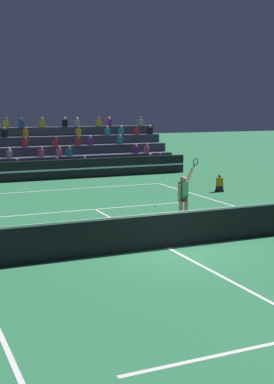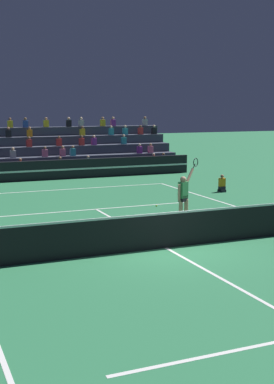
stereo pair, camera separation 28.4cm
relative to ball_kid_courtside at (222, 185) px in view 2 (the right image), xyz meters
name	(u,v)px [view 2 (the right image)]	position (x,y,z in m)	size (l,w,h in m)	color
ground_plane	(166,248)	(-6.99, -8.24, -0.33)	(120.00, 120.00, 0.00)	#2D7A4C
court_lines	(166,248)	(-6.99, -8.24, -0.33)	(11.10, 23.90, 0.01)	white
tennis_net	(166,230)	(-6.99, -8.24, 0.21)	(12.00, 0.10, 1.10)	black
sponsor_banner_wall	(43,170)	(-6.99, 7.46, 0.22)	(18.00, 0.26, 1.10)	black
bleacher_stand	(29,156)	(-6.99, 11.26, 0.69)	(18.32, 4.75, 3.38)	#383D4C
ball_kid_courtside	(222,185)	(0.00, 0.00, 0.00)	(0.30, 0.36, 0.84)	black
tennis_player	(184,197)	(-5.10, -5.71, 0.65)	(1.14, 0.68, 2.35)	tan
tennis_ball	(156,206)	(-4.50, -2.22, -0.30)	(0.07, 0.07, 0.07)	#C6DB33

